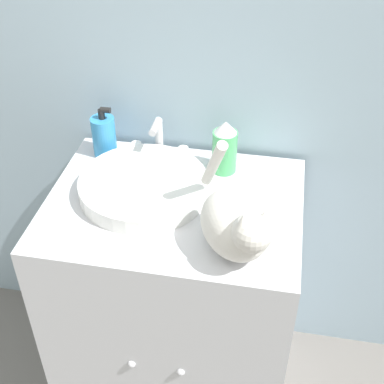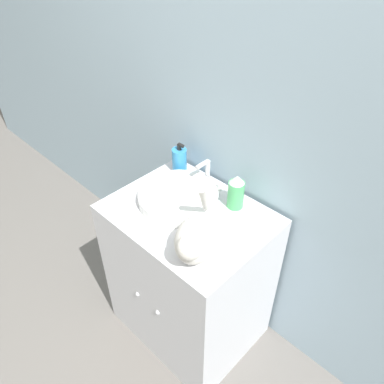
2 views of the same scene
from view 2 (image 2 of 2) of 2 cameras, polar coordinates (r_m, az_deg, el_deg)
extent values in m
plane|color=slate|center=(2.22, -5.81, -23.37)|extent=(8.00, 8.00, 0.00)
cube|color=#9EB7C6|center=(1.64, 7.49, 12.87)|extent=(6.00, 0.05, 2.50)
cube|color=silver|center=(1.96, -0.44, -12.50)|extent=(0.71, 0.55, 0.85)
sphere|color=silver|center=(1.85, -8.35, -15.18)|extent=(0.02, 0.02, 0.02)
sphere|color=silver|center=(1.79, -5.31, -17.84)|extent=(0.02, 0.02, 0.02)
cylinder|color=white|center=(1.70, -2.10, -0.75)|extent=(0.36, 0.36, 0.05)
cylinder|color=silver|center=(1.79, 2.39, 3.07)|extent=(0.02, 0.02, 0.12)
cylinder|color=silver|center=(1.73, 1.57, 4.22)|extent=(0.02, 0.08, 0.02)
cylinder|color=white|center=(1.86, 0.64, 2.88)|extent=(0.03, 0.03, 0.03)
cylinder|color=white|center=(1.78, 4.14, 0.92)|extent=(0.03, 0.03, 0.03)
ellipsoid|color=silver|center=(1.43, 0.55, -7.24)|extent=(0.25, 0.27, 0.15)
sphere|color=silver|center=(1.33, -0.36, -8.46)|extent=(0.13, 0.13, 0.10)
cone|color=silver|center=(1.31, -1.49, -7.12)|extent=(0.05, 0.05, 0.04)
cone|color=silver|center=(1.30, 0.77, -7.51)|extent=(0.05, 0.05, 0.04)
cylinder|color=silver|center=(1.47, 1.83, -1.06)|extent=(0.09, 0.12, 0.19)
cylinder|color=#338CCC|center=(1.87, -1.93, 4.86)|extent=(0.07, 0.07, 0.13)
cylinder|color=black|center=(1.83, -1.98, 6.88)|extent=(0.02, 0.02, 0.03)
cylinder|color=black|center=(1.81, -1.68, 7.12)|extent=(0.03, 0.02, 0.02)
cylinder|color=#4CB266|center=(1.66, 6.68, -0.41)|extent=(0.07, 0.07, 0.13)
cone|color=white|center=(1.61, 6.89, 1.90)|extent=(0.07, 0.07, 0.04)
camera|label=1|loc=(0.68, -64.36, 1.56)|focal=50.00mm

